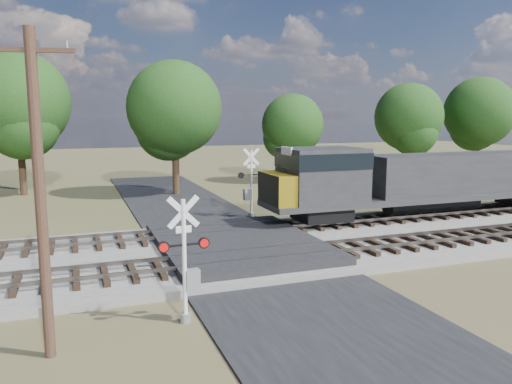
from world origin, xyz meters
name	(u,v)px	position (x,y,z in m)	size (l,w,h in m)	color
ground	(241,255)	(0.00, 0.00, 0.00)	(160.00, 160.00, 0.00)	#454D29
ballast_bed	(418,232)	(10.00, 0.50, 0.15)	(140.00, 10.00, 0.30)	gray
road	(241,254)	(0.00, 0.00, 0.04)	(7.00, 60.00, 0.08)	black
crossing_panel	(238,245)	(0.00, 0.50, 0.32)	(7.00, 9.00, 0.62)	#262628
track_near	(324,251)	(3.12, -2.00, 0.41)	(140.00, 2.60, 0.33)	black
track_far	(279,227)	(3.12, 3.00, 0.41)	(140.00, 2.60, 0.33)	black
crossing_signal_near	(187,270)	(-3.87, -6.43, 1.62)	(1.57, 0.34, 3.90)	silver
crossing_signal_far	(250,189)	(3.12, 7.61, 1.78)	(1.73, 0.39, 4.29)	silver
utility_pole	(40,189)	(-7.71, -7.35, 4.39)	(2.01, 0.50, 8.29)	#382419
equipment_shed	(368,185)	(12.78, 9.69, 1.30)	(4.86, 4.86, 2.57)	#442E1D
treeline	(265,109)	(9.00, 20.30, 6.75)	(80.15, 11.65, 11.92)	black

